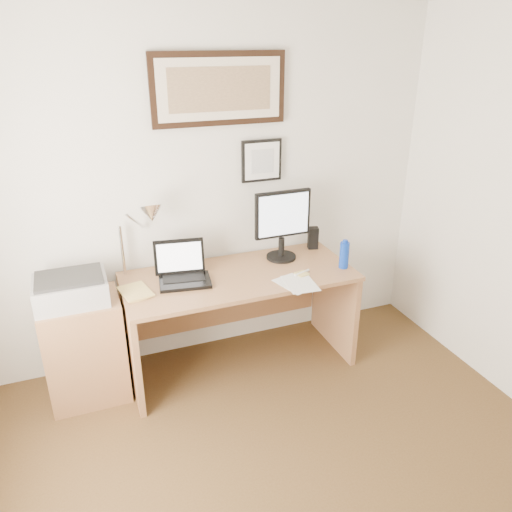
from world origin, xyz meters
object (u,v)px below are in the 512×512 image
side_cabinet (86,349)px  water_bottle (344,255)px  desk (236,299)px  printer (71,289)px  lcd_monitor (282,222)px  laptop (183,272)px  book (122,296)px

side_cabinet → water_bottle: water_bottle is taller
desk → printer: 1.14m
water_bottle → printer: bearing=173.6°
water_bottle → lcd_monitor: 0.50m
side_cabinet → water_bottle: (1.81, -0.21, 0.48)m
laptop → lcd_monitor: 0.81m
side_cabinet → printer: bearing=-179.8°
lcd_monitor → water_bottle: bearing=-40.9°
book → printer: printer is taller
lcd_monitor → side_cabinet: bearing=-176.2°
side_cabinet → water_bottle: bearing=-6.5°
laptop → printer: size_ratio=0.85×
laptop → printer: bearing=-179.5°
desk → printer: bearing=-178.2°
lcd_monitor → printer: lcd_monitor is taller
desk → printer: printer is taller
water_bottle → lcd_monitor: lcd_monitor is taller
water_bottle → desk: 0.84m
desk → lcd_monitor: size_ratio=3.08×
side_cabinet → laptop: (0.69, 0.01, 0.44)m
side_cabinet → lcd_monitor: size_ratio=1.40×
lcd_monitor → printer: size_ratio=1.18×
book → laptop: (0.42, 0.09, 0.05)m
desk → laptop: bearing=-175.7°
lcd_monitor → book: bearing=-171.3°
side_cabinet → lcd_monitor: 1.61m
water_bottle → lcd_monitor: size_ratio=0.37×
desk → printer: size_ratio=3.64×
laptop → printer: (-0.72, -0.01, 0.01)m
laptop → side_cabinet: bearing=-179.5°
water_bottle → desk: bearing=161.8°
desk → side_cabinet: bearing=-178.1°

